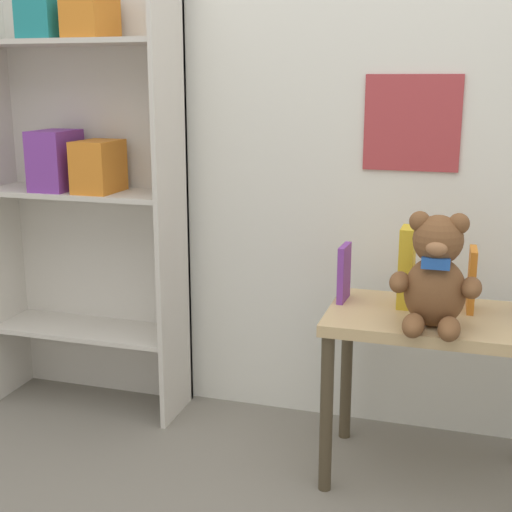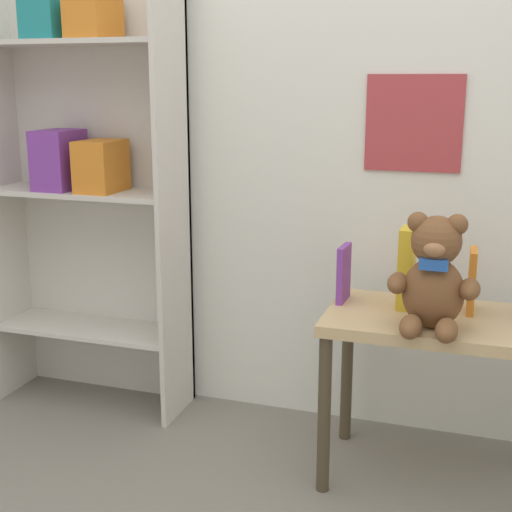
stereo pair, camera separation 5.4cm
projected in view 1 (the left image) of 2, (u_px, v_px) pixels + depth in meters
name	position (u px, v px, depth m)	size (l,w,h in m)	color
wall_back	(359.00, 79.00, 2.44)	(4.80, 0.07, 2.50)	silver
bookshelf_side	(84.00, 167.00, 2.66)	(0.75, 0.28, 1.68)	beige
display_table	(434.00, 341.00, 2.20)	(0.65, 0.41, 0.55)	tan
teddy_bear	(436.00, 276.00, 2.03)	(0.26, 0.24, 0.34)	brown
book_standing_purple	(344.00, 273.00, 2.30)	(0.02, 0.11, 0.18)	purple
book_standing_yellow	(407.00, 267.00, 2.24)	(0.04, 0.10, 0.26)	gold
book_standing_orange	(472.00, 280.00, 2.20)	(0.02, 0.12, 0.20)	orange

